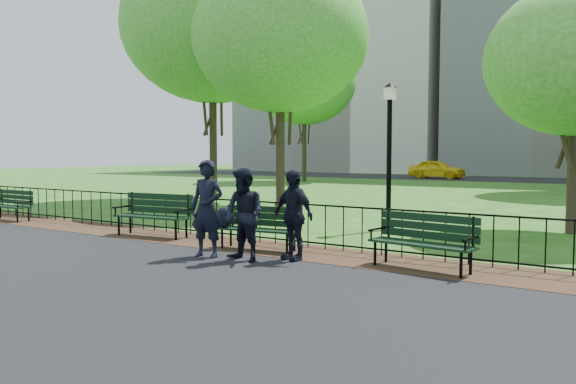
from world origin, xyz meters
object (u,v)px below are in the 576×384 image
Objects in this scene: park_bench_left_a at (155,210)px; person_right at (293,215)px; park_bench_main at (245,220)px; tree_far_w at (304,80)px; park_bench_right_a at (424,235)px; taxi at (437,169)px; lamppost at (389,150)px; person_left at (207,208)px; person_mid at (244,215)px; tree_mid_w at (212,26)px; park_bench_left_c at (11,202)px; tree_near_w at (280,37)px.

park_bench_left_a is 4.22m from person_right.
tree_far_w is at bearing 111.53° from park_bench_main.
person_right is at bearing -15.45° from park_bench_left_a.
park_bench_right_a is 33.80m from taxi.
park_bench_left_a is at bearing -134.99° from lamppost.
lamppost reaches higher than person_right.
park_bench_main is 1.11m from person_left.
taxi reaches higher than park_bench_left_a.
park_bench_left_a reaches higher than park_bench_main.
taxi is (-8.35, 32.61, -0.10)m from person_right.
park_bench_right_a is (3.65, 0.07, -0.01)m from park_bench_main.
tree_far_w is 5.90× the size of person_mid.
lamppost is (3.99, 3.99, 1.37)m from park_bench_left_a.
park_bench_main is 0.96× the size of park_bench_right_a.
tree_mid_w reaches higher than park_bench_main.
lamppost is 2.04× the size of person_left.
lamppost reaches higher than person_left.
park_bench_main is at bearing -163.18° from taxi.
tree_far_w reaches higher than person_mid.
park_bench_left_c is 9.95m from tree_near_w.
lamppost is at bearing 65.68° from person_left.
tree_near_w is (-7.80, 7.29, 5.29)m from park_bench_right_a.
park_bench_left_a is 0.47× the size of taxi.
taxi is at bearing 87.29° from park_bench_left_c.
park_bench_right_a is 0.44× the size of taxi.
park_bench_right_a is (6.40, -0.14, -0.04)m from park_bench_left_a.
tree_mid_w is (-8.08, 8.37, 6.34)m from park_bench_main.
lamppost is at bearing -159.04° from taxi.
person_left is at bearing -163.63° from taxi.
park_bench_right_a is at bearing -7.89° from park_bench_left_a.
tree_far_w is (-8.87, 15.90, 0.87)m from tree_near_w.
taxi is at bearing 106.29° from lamppost.
tree_far_w is at bearing 133.50° from park_bench_right_a.
person_left is (-3.70, -1.13, 0.33)m from park_bench_right_a.
tree_near_w is at bearing 144.74° from park_bench_right_a.
tree_near_w reaches higher than person_mid.
person_right is (9.50, -8.81, -6.11)m from tree_mid_w.
person_left is (-0.05, -1.06, 0.32)m from park_bench_main.
park_bench_left_a is at bearing 144.21° from person_left.
park_bench_right_a is 1.13× the size of person_right.
tree_far_w is (-16.66, 23.19, 6.15)m from park_bench_right_a.
person_left reaches higher than park_bench_right_a.
park_bench_right_a is 15.71m from tree_mid_w.
person_mid is 0.87m from person_right.
person_left is at bearing -49.59° from tree_mid_w.
lamppost is (-2.41, 4.14, 1.41)m from park_bench_right_a.
person_right reaches higher than park_bench_main.
taxi is at bearing 111.61° from person_mid.
tree_mid_w reaches higher than person_right.
taxi is at bearing 90.83° from park_bench_left_a.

